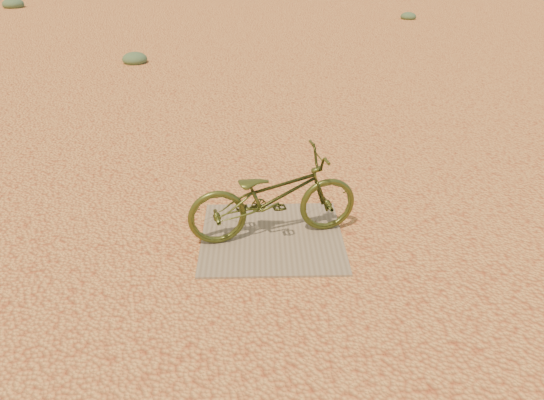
{
  "coord_description": "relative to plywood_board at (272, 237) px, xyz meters",
  "views": [
    {
      "loc": [
        0.04,
        -4.84,
        2.81
      ],
      "look_at": [
        0.16,
        -0.4,
        0.43
      ],
      "focal_mm": 35.0,
      "sensor_mm": 36.0,
      "label": 1
    }
  ],
  "objects": [
    {
      "name": "plywood_board",
      "position": [
        0.0,
        0.0,
        0.0
      ],
      "size": [
        1.39,
        1.33,
        0.02
      ],
      "primitive_type": "cube",
      "color": "#7D6E56",
      "rests_on": "ground"
    },
    {
      "name": "kale_a",
      "position": [
        -2.78,
        7.19,
        -0.01
      ],
      "size": [
        0.53,
        0.53,
        0.29
      ],
      "primitive_type": "ellipsoid",
      "color": "#516C48",
      "rests_on": "ground"
    },
    {
      "name": "kale_c",
      "position": [
        -8.61,
        15.25,
        -0.01
      ],
      "size": [
        0.73,
        0.73,
        0.4
      ],
      "primitive_type": "ellipsoid",
      "color": "#516C48",
      "rests_on": "ground"
    },
    {
      "name": "ground",
      "position": [
        -0.16,
        0.4,
        -0.01
      ],
      "size": [
        120.0,
        120.0,
        0.0
      ],
      "primitive_type": "plane",
      "color": "#E7A755",
      "rests_on": "ground"
    },
    {
      "name": "kale_b",
      "position": [
        4.56,
        12.56,
        -0.01
      ],
      "size": [
        0.47,
        0.47,
        0.26
      ],
      "primitive_type": "ellipsoid",
      "color": "#516C48",
      "rests_on": "ground"
    },
    {
      "name": "bicycle",
      "position": [
        0.01,
        0.02,
        0.44
      ],
      "size": [
        1.74,
        0.91,
        0.87
      ],
      "primitive_type": "imported",
      "rotation": [
        0.0,
        0.0,
        1.78
      ],
      "color": "#3C4518",
      "rests_on": "plywood_board"
    }
  ]
}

